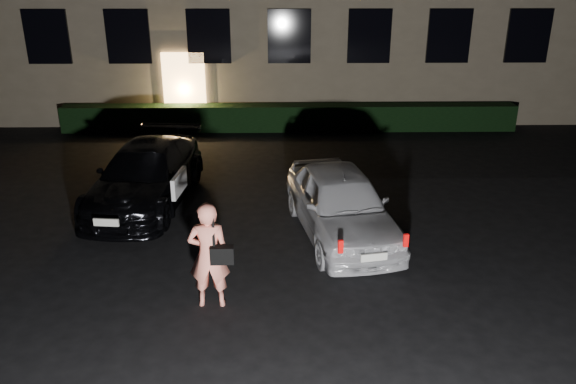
{
  "coord_description": "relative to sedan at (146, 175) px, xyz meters",
  "views": [
    {
      "loc": [
        -0.37,
        -7.78,
        5.02
      ],
      "look_at": [
        -0.2,
        2.0,
        1.13
      ],
      "focal_mm": 35.0,
      "sensor_mm": 36.0,
      "label": 1
    }
  ],
  "objects": [
    {
      "name": "hatch",
      "position": [
        4.25,
        -1.77,
        0.02
      ],
      "size": [
        2.34,
        4.28,
        1.38
      ],
      "rotation": [
        0.0,
        0.0,
        0.18
      ],
      "color": "silver",
      "rests_on": "ground"
    },
    {
      "name": "man",
      "position": [
        1.93,
        -4.28,
        0.22
      ],
      "size": [
        0.73,
        0.44,
        1.77
      ],
      "rotation": [
        0.0,
        0.0,
        3.16
      ],
      "color": "#FD8972",
      "rests_on": "ground"
    },
    {
      "name": "hedge",
      "position": [
        3.39,
        6.24,
        -0.24
      ],
      "size": [
        15.0,
        0.7,
        0.85
      ],
      "primitive_type": "cube",
      "color": "black",
      "rests_on": "ground"
    },
    {
      "name": "ground",
      "position": [
        3.39,
        -4.26,
        -0.67
      ],
      "size": [
        80.0,
        80.0,
        0.0
      ],
      "primitive_type": "plane",
      "color": "black",
      "rests_on": "ground"
    },
    {
      "name": "sedan",
      "position": [
        0.0,
        0.0,
        0.0
      ],
      "size": [
        2.33,
        4.8,
        1.34
      ],
      "rotation": [
        0.0,
        0.0,
        -0.1
      ],
      "color": "black",
      "rests_on": "ground"
    }
  ]
}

